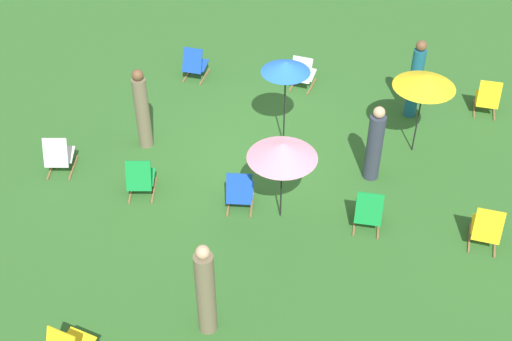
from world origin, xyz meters
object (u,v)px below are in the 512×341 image
Objects in this scene: person_1 at (206,291)px; umbrella_1 at (425,81)px; deckchair_0 at (487,98)px; person_0 at (375,145)px; umbrella_2 at (282,151)px; person_3 at (415,80)px; deckchair_5 at (486,228)px; deckchair_8 at (303,73)px; deckchair_6 at (141,178)px; deckchair_2 at (195,64)px; person_2 at (142,110)px; umbrella_0 at (286,67)px; deckchair_10 at (240,191)px; deckchair_7 at (59,156)px; deckchair_4 at (368,211)px.

umbrella_1 is at bearing -26.80° from person_1.
person_0 is at bearing 52.63° from deckchair_0.
person_3 reaches higher than umbrella_2.
deckchair_8 is (4.05, -4.47, 0.00)m from deckchair_5.
deckchair_8 is (-2.40, -4.55, 0.00)m from deckchair_6.
person_1 reaches higher than deckchair_0.
deckchair_2 is 5.41m from person_0.
deckchair_0 is 0.45× the size of person_2.
deckchair_0 is 1.82m from person_3.
person_3 is (-0.67, -2.41, 0.12)m from person_0.
person_1 reaches higher than deckchair_8.
person_3 is at bearing -146.55° from umbrella_0.
umbrella_2 is (-0.37, 4.57, 1.17)m from deckchair_8.
person_1 is (-0.20, 2.87, 0.50)m from deckchair_10.
umbrella_2 is at bearing -62.56° from person_3.
deckchair_6 is 5.87m from umbrella_1.
person_3 is (-2.22, -3.95, -0.63)m from umbrella_2.
deckchair_5 is 6.03m from deckchair_8.
umbrella_1 reaches higher than deckchair_10.
umbrella_2 is at bearing 112.02° from person_2.
deckchair_8 is at bearing -44.13° from deckchair_5.
deckchair_0 is 6.02m from umbrella_2.
person_2 reaches higher than person_1.
deckchair_10 is at bearing 44.33° from deckchair_0.
person_0 is 0.92× the size of person_1.
deckchair_2 is 2.93m from person_2.
deckchair_10 is at bearing 106.69° from person_2.
person_0 is at bearing 178.49° from deckchair_7.
person_3 reaches higher than deckchair_7.
deckchair_5 is 0.50× the size of person_0.
person_2 is (4.84, -1.45, 0.52)m from deckchair_4.
person_1 is at bearing 77.75° from umbrella_2.
person_3 is (-2.58, 0.63, 0.54)m from deckchair_8.
deckchair_5 is at bearing 118.19° from umbrella_1.
umbrella_1 is (-5.10, -2.59, 1.33)m from deckchair_6.
umbrella_2 is at bearing 99.63° from umbrella_0.
umbrella_1 is (1.35, -2.52, 1.33)m from deckchair_5.
umbrella_0 reaches higher than deckchair_4.
person_0 reaches higher than deckchair_0.
umbrella_1 is (1.55, 1.83, 1.33)m from deckchair_0.
person_0 is (-2.35, -1.45, 0.42)m from deckchair_10.
deckchair_10 is at bearing -2.57° from deckchair_4.
deckchair_6 is 3.58m from umbrella_0.
deckchair_4 is 2.41m from deckchair_10.
person_1 is at bearing 87.42° from umbrella_0.
deckchair_7 is 1.90m from person_2.
person_2 is at bearing -85.62° from deckchair_6.
deckchair_0 is at bearing -119.91° from deckchair_4.
deckchair_8 is at bearing -104.27° from deckchair_10.
umbrella_1 is 6.21m from person_1.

